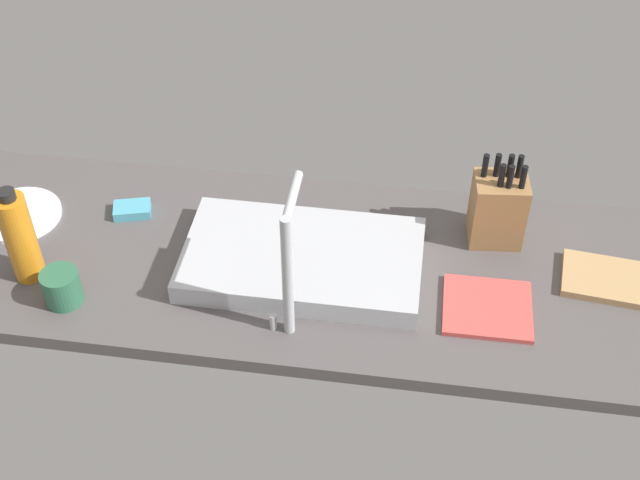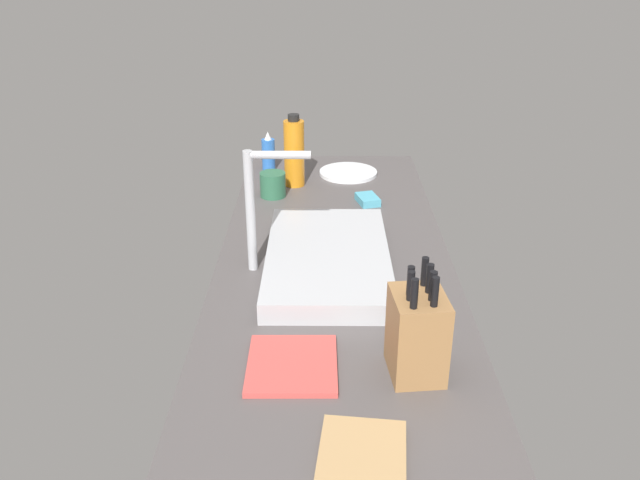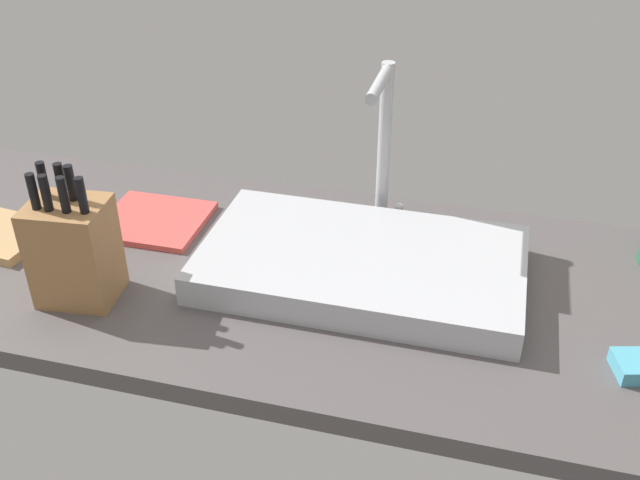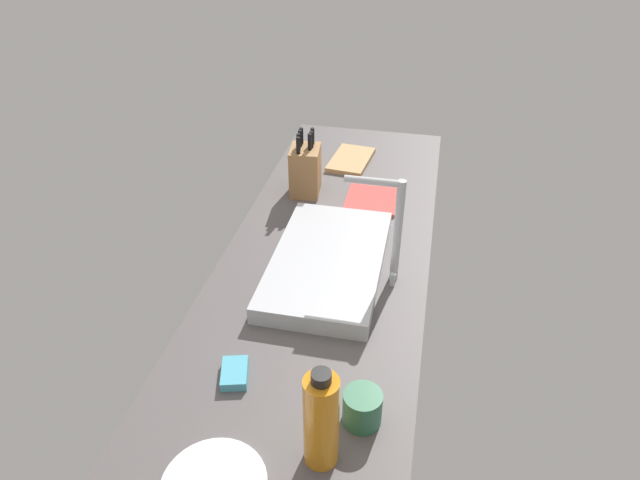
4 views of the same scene
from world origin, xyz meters
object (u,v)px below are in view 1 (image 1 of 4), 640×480
water_bottle (20,237)px  coffee_mug (62,287)px  dish_towel (487,308)px  dinner_plate (19,215)px  cutting_board (616,281)px  faucet (288,261)px  dish_sponge (132,210)px  knife_block (498,208)px  sink_basin (302,260)px

water_bottle → coffee_mug: 14.67cm
dish_towel → dinner_plate: bearing=-7.5°
cutting_board → dinner_plate: (143.45, -2.82, -0.30)cm
faucet → dish_towel: (-42.32, -10.21, -18.26)cm
dish_towel → dish_sponge: 89.65cm
faucet → dish_sponge: faucet is taller
water_bottle → dish_sponge: (-16.56, -24.16, -10.38)cm
dish_towel → coffee_mug: bearing=6.4°
water_bottle → dinner_plate: (10.83, -18.86, -10.98)cm
faucet → coffee_mug: 52.99cm
knife_block → cutting_board: size_ratio=0.97×
sink_basin → water_bottle: (61.44, 11.09, 8.97)cm
water_bottle → dinner_plate: 24.36cm
cutting_board → coffee_mug: (121.96, 22.72, 3.14)cm
dinner_plate → dish_sponge: bearing=-169.0°
cutting_board → dish_towel: bearing=23.1°
faucet → water_bottle: faucet is taller
cutting_board → dish_sponge: bearing=-4.0°
faucet → dish_sponge: 57.20cm
faucet → cutting_board: size_ratio=1.33×
coffee_mug → knife_block: bearing=-159.8°
dish_towel → dish_sponge: size_ratio=2.16×
cutting_board → coffee_mug: 124.10cm
sink_basin → water_bottle: size_ratio=2.21×
cutting_board → water_bottle: (132.62, 16.04, 10.68)cm
sink_basin → coffee_mug: 53.82cm
dish_towel → coffee_mug: (93.20, 10.45, 3.44)cm
knife_block → dinner_plate: (116.00, 9.23, -8.46)cm
cutting_board → dinner_plate: bearing=-1.1°
dinner_plate → dish_towel: 115.68cm
faucet → knife_block: size_ratio=1.37×
dinner_plate → coffee_mug: (-21.49, 25.54, 3.44)cm
faucet → knife_block: faucet is taller
knife_block → cutting_board: bearing=150.6°
coffee_mug → sink_basin: bearing=-160.7°
knife_block → dish_towel: (1.31, 24.32, -8.46)cm
sink_basin → dish_sponge: (44.89, -13.08, -1.41)cm
water_bottle → dinner_plate: bearing=-60.1°
coffee_mug → dish_sponge: (-5.90, -30.84, -2.84)cm
dish_sponge → water_bottle: bearing=55.6°
sink_basin → knife_block: size_ratio=2.35×
dish_towel → dish_sponge: dish_sponge is taller
faucet → dish_towel: faucet is taller
dinner_plate → water_bottle: bearing=119.9°
dish_sponge → dish_towel: bearing=166.9°
dish_sponge → cutting_board: bearing=176.0°
sink_basin → coffee_mug: coffee_mug is taller
cutting_board → dish_towel: cutting_board is taller
knife_block → coffee_mug: bearing=14.5°
dish_towel → dish_sponge: (87.30, -20.39, 0.60)cm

